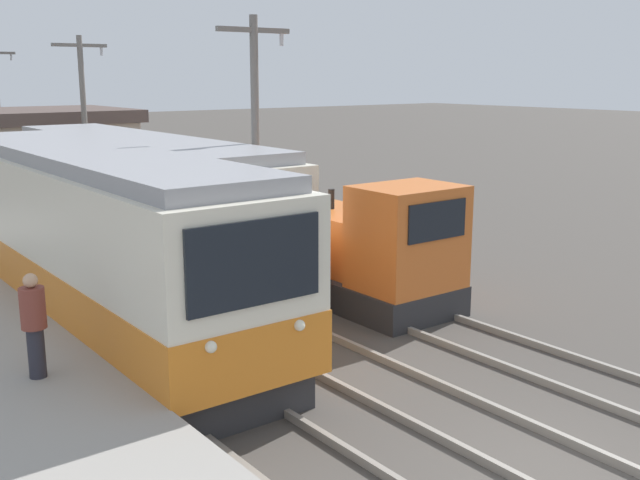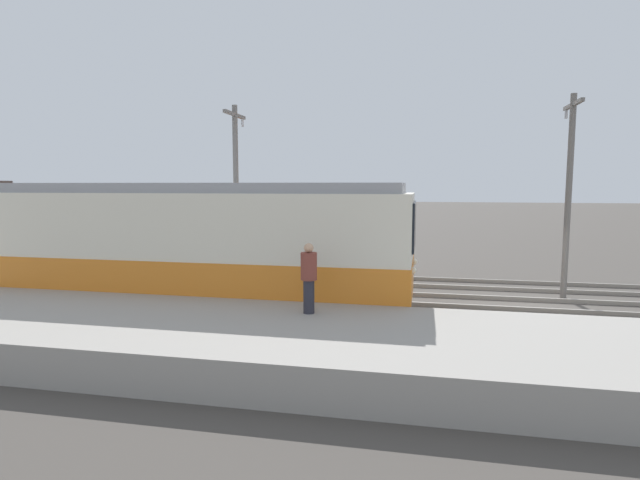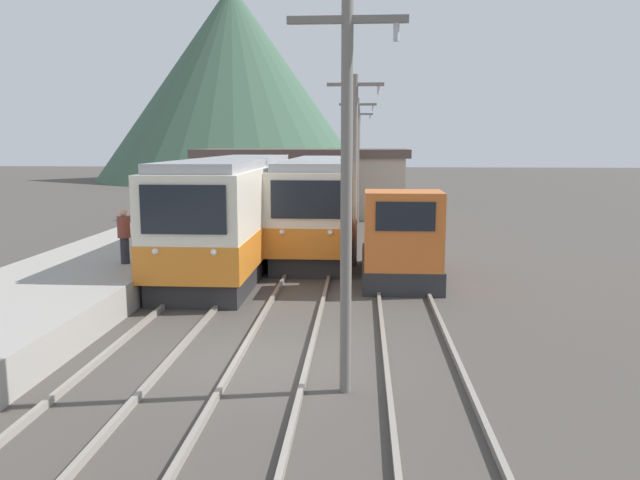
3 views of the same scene
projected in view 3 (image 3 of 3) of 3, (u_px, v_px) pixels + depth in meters
ground_plane at (264, 360)px, 12.80m from camera, size 200.00×200.00×0.00m
track_left at (141, 354)px, 12.96m from camera, size 1.54×60.00×0.14m
track_center at (274, 357)px, 12.77m from camera, size 1.54×60.00×0.14m
track_right at (421, 361)px, 12.57m from camera, size 1.54×60.00×0.14m
commuter_train_left at (234, 216)px, 22.38m from camera, size 2.84×12.89×3.87m
commuter_train_center at (320, 207)px, 26.20m from camera, size 2.84×13.02×3.74m
shunting_locomotive at (400, 243)px, 20.16m from camera, size 2.40×5.53×3.00m
catenary_mast_near at (347, 185)px, 10.63m from camera, size 2.00×0.20×6.77m
catenary_mast_mid at (355, 163)px, 22.13m from camera, size 2.00×0.20×6.77m
catenary_mast_far at (358, 156)px, 33.62m from camera, size 2.00×0.20×6.77m
catenary_mast_distant at (359, 152)px, 45.12m from camera, size 2.00×0.20×6.77m
person_on_platform at (124, 234)px, 18.56m from camera, size 0.38×0.38×1.65m
station_building at (304, 182)px, 38.21m from camera, size 12.60×6.30×4.01m
mountain_backdrop at (233, 83)px, 73.67m from camera, size 32.08×32.08×22.55m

